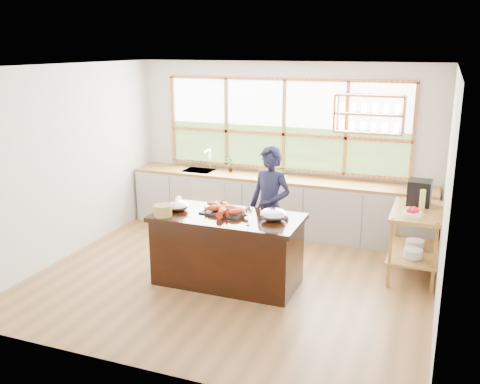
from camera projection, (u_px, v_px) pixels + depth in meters
The scene contains 18 objects.
ground_plane at pixel (233, 276), 7.03m from camera, with size 5.00×5.00×0.00m, color #956237.
room_shell at pixel (249, 139), 7.02m from camera, with size 5.02×4.52×2.71m.
back_counter at pixel (276, 204), 8.67m from camera, with size 4.90×0.63×0.90m.
right_shelf_unit at pixel (415, 232), 6.92m from camera, with size 0.62×1.10×0.90m.
island at pixel (227, 249), 6.73m from camera, with size 1.85×0.90×0.90m.
cook at pixel (270, 207), 7.17m from camera, with size 0.61×0.40×1.67m, color #171832.
potted_plant at pixel (230, 165), 8.85m from camera, with size 0.14×0.09×0.26m, color slate.
cutting_board at pixel (273, 176), 8.57m from camera, with size 0.40×0.30×0.01m, color green.
espresso_machine at pixel (420, 193), 7.02m from camera, with size 0.29×0.31×0.33m, color black.
wine_bottle at pixel (422, 201), 6.74m from camera, with size 0.07×0.07×0.28m, color #B7C756.
fruit_bowl at pixel (412, 212), 6.59m from camera, with size 0.24×0.24×0.11m.
slate_board at pixel (225, 212), 6.72m from camera, with size 0.55×0.40×0.02m, color black.
lobster_pile at pixel (224, 208), 6.70m from camera, with size 0.55×0.48×0.08m.
mixing_bowl_left at pixel (178, 206), 6.82m from camera, with size 0.27×0.27×0.13m, color silver.
mixing_bowl_right at pixel (273, 214), 6.43m from camera, with size 0.32×0.32×0.15m, color silver.
wine_glass at pixel (248, 212), 6.23m from camera, with size 0.08×0.08×0.22m.
wicker_basket at pixel (163, 211), 6.57m from camera, with size 0.23×0.23×0.14m, color #A57A4B.
parchment_roll at pixel (178, 202), 7.06m from camera, with size 0.08×0.08×0.30m, color white.
Camera 1 is at (2.41, -6.03, 2.93)m, focal length 40.00 mm.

